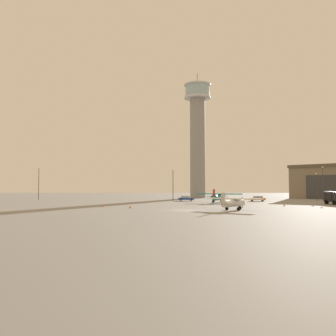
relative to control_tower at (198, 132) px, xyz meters
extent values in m
plane|color=gray|center=(-4.26, -69.93, -23.43)|extent=(400.00, 400.00, 0.00)
cylinder|color=gray|center=(0.00, 0.00, -5.76)|extent=(5.36, 5.36, 35.34)
cylinder|color=silver|center=(0.00, 0.00, 12.21)|extent=(9.46, 9.46, 0.60)
cylinder|color=#99B7C6|center=(0.00, 0.00, 14.52)|extent=(8.70, 8.70, 4.03)
cylinder|color=silver|center=(0.00, 0.00, 16.79)|extent=(9.46, 9.46, 0.50)
cylinder|color=#38383D|center=(0.00, 0.00, 19.04)|extent=(0.16, 0.16, 4.00)
cube|color=#38383A|center=(40.21, -12.67, -19.64)|extent=(11.15, 8.71, 7.58)
cylinder|color=teal|center=(3.64, -41.62, -22.10)|extent=(3.70, 6.82, 1.35)
cone|color=#38383D|center=(4.96, -38.21, -22.10)|extent=(1.23, 1.25, 0.94)
cube|color=#38383D|center=(4.96, -38.21, -22.10)|extent=(0.12, 0.10, 2.07)
cube|color=teal|center=(3.76, -41.32, -21.32)|extent=(10.73, 5.43, 0.22)
cylinder|color=red|center=(5.38, -41.94, -21.77)|extent=(1.03, 0.47, 1.48)
cylinder|color=red|center=(2.14, -40.69, -21.77)|extent=(1.03, 0.47, 1.48)
cube|color=#99B7C6|center=(4.11, -40.41, -21.73)|extent=(1.44, 1.50, 0.76)
cone|color=teal|center=(2.33, -45.03, -22.00)|extent=(1.49, 1.78, 1.01)
cube|color=red|center=(2.33, -45.03, -21.13)|extent=(0.55, 1.16, 1.85)
cube|color=teal|center=(2.33, -45.03, -21.83)|extent=(3.40, 2.09, 0.11)
cylinder|color=black|center=(4.58, -39.19, -23.10)|extent=(0.67, 0.40, 0.65)
cylinder|color=black|center=(4.68, -42.26, -23.10)|extent=(0.67, 0.40, 0.65)
cylinder|color=black|center=(2.45, -41.39, -23.10)|extent=(0.67, 0.40, 0.65)
cylinder|color=white|center=(3.51, -69.94, -22.28)|extent=(4.34, 5.46, 1.17)
cone|color=#38383D|center=(5.33, -67.36, -22.28)|extent=(1.15, 1.16, 0.82)
cube|color=#38383D|center=(5.33, -67.36, -22.28)|extent=(0.11, 0.10, 1.79)
cube|color=white|center=(3.67, -69.71, -21.61)|extent=(8.49, 6.58, 0.19)
cylinder|color=#B7BABF|center=(4.90, -70.58, -21.99)|extent=(0.80, 0.60, 1.28)
cylinder|color=#B7BABF|center=(2.44, -68.84, -21.99)|extent=(0.80, 0.60, 1.28)
cube|color=#99B7C6|center=(4.16, -69.02, -21.96)|extent=(1.36, 1.38, 0.66)
cone|color=white|center=(1.68, -72.52, -22.19)|extent=(1.47, 1.58, 0.87)
cube|color=#B7BABF|center=(1.68, -72.52, -21.44)|extent=(0.69, 0.91, 1.60)
cube|color=white|center=(1.68, -72.52, -22.05)|extent=(2.79, 2.32, 0.09)
cylinder|color=black|center=(4.81, -68.10, -23.15)|extent=(0.55, 0.45, 0.56)
cylinder|color=black|center=(4.24, -70.69, -23.15)|extent=(0.55, 0.45, 0.56)
cylinder|color=black|center=(2.55, -69.49, -23.15)|extent=(0.55, 0.45, 0.56)
cube|color=#38383D|center=(27.74, -48.83, -22.81)|extent=(2.42, 5.77, 0.24)
cube|color=black|center=(27.68, -47.89, -21.69)|extent=(2.78, 3.93, 1.99)
cylinder|color=black|center=(26.75, -50.88, -22.93)|extent=(1.02, 0.35, 1.00)
cylinder|color=black|center=(26.49, -47.23, -22.93)|extent=(1.02, 0.35, 1.00)
cube|color=orange|center=(14.71, -30.91, -22.84)|extent=(4.06, 1.85, 0.55)
cube|color=#99B7C6|center=(14.92, -30.90, -22.31)|extent=(2.28, 1.65, 0.50)
cylinder|color=black|center=(13.39, -31.75, -23.11)|extent=(0.18, 0.64, 0.64)
cylinder|color=black|center=(13.37, -30.10, -23.11)|extent=(0.18, 0.64, 0.64)
cylinder|color=black|center=(16.06, -31.72, -23.11)|extent=(0.18, 0.64, 0.64)
cylinder|color=black|center=(16.04, -30.06, -23.11)|extent=(0.18, 0.64, 0.64)
cube|color=#2847A8|center=(-4.06, -29.87, -22.84)|extent=(4.33, 2.01, 0.55)
cube|color=#99B7C6|center=(-4.27, -29.89, -22.31)|extent=(2.46, 1.72, 0.50)
cylinder|color=black|center=(-2.71, -28.98, -23.11)|extent=(0.22, 0.65, 0.64)
cylinder|color=black|center=(-2.61, -30.59, -23.11)|extent=(0.22, 0.65, 0.64)
cylinder|color=black|center=(-5.50, -29.16, -23.11)|extent=(0.22, 0.65, 0.64)
cylinder|color=black|center=(-5.40, -30.76, -23.11)|extent=(0.22, 0.65, 0.64)
cylinder|color=#38383D|center=(-7.64, -27.93, -19.35)|extent=(0.18, 0.18, 8.17)
sphere|color=#F9E5B2|center=(-7.64, -27.93, -15.05)|extent=(0.44, 0.44, 0.44)
cylinder|color=#38383D|center=(30.66, -29.39, -19.87)|extent=(0.18, 0.18, 7.12)
sphere|color=#F9E5B2|center=(30.66, -29.39, -16.10)|extent=(0.44, 0.44, 0.44)
cylinder|color=#38383D|center=(33.10, -27.39, -18.95)|extent=(0.18, 0.18, 8.95)
sphere|color=#F9E5B2|center=(33.10, -27.39, -14.26)|extent=(0.44, 0.44, 0.44)
cylinder|color=#38383D|center=(-48.77, -20.10, -18.76)|extent=(0.18, 0.18, 9.34)
sphere|color=#F9E5B2|center=(-48.77, -20.10, -13.87)|extent=(0.44, 0.44, 0.44)
cube|color=black|center=(15.29, -55.40, -23.41)|extent=(0.36, 0.36, 0.04)
cone|color=orange|center=(15.29, -55.40, -23.14)|extent=(0.30, 0.30, 0.50)
cylinder|color=white|center=(15.29, -55.40, -23.11)|extent=(0.21, 0.21, 0.08)
cube|color=black|center=(-19.45, -60.52, -23.41)|extent=(0.36, 0.36, 0.04)
cone|color=orange|center=(-19.45, -60.52, -23.08)|extent=(0.30, 0.30, 0.62)
cylinder|color=white|center=(-19.45, -60.52, -23.05)|extent=(0.21, 0.21, 0.08)
cube|color=black|center=(-13.75, -64.27, -23.41)|extent=(0.36, 0.36, 0.04)
cone|color=orange|center=(-13.75, -64.27, -23.09)|extent=(0.30, 0.30, 0.61)
cylinder|color=white|center=(-13.75, -64.27, -23.05)|extent=(0.21, 0.21, 0.08)
camera|label=1|loc=(-3.71, -127.55, -19.89)|focal=38.66mm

